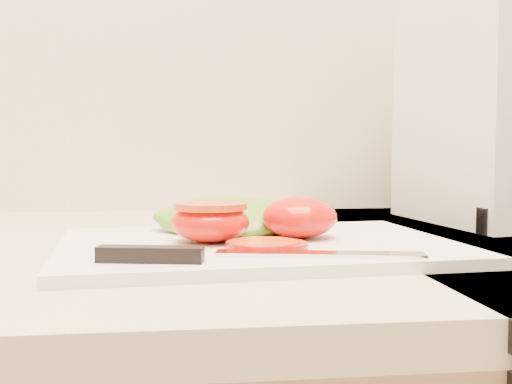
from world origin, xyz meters
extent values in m
cube|color=beige|center=(0.00, 1.68, 0.92)|extent=(3.92, 0.65, 0.03)
cube|color=silver|center=(0.06, 1.60, 0.94)|extent=(0.38, 0.29, 0.01)
ellipsoid|color=red|center=(0.10, 1.61, 0.96)|extent=(0.07, 0.07, 0.04)
ellipsoid|color=red|center=(0.01, 1.60, 0.96)|extent=(0.07, 0.07, 0.04)
cylinder|color=red|center=(0.01, 1.60, 0.97)|extent=(0.07, 0.07, 0.01)
cylinder|color=#DF5D11|center=(0.06, 1.55, 0.94)|extent=(0.06, 0.06, 0.01)
cylinder|color=#DF5D11|center=(0.07, 1.55, 0.94)|extent=(0.05, 0.05, 0.01)
ellipsoid|color=#5D9C29|center=(0.04, 1.67, 0.95)|extent=(0.18, 0.15, 0.03)
ellipsoid|color=#5D9C29|center=(0.08, 1.68, 0.95)|extent=(0.13, 0.12, 0.02)
cube|color=silver|center=(0.10, 1.51, 0.94)|extent=(0.17, 0.05, 0.00)
cube|color=black|center=(-0.04, 1.50, 0.95)|extent=(0.08, 0.03, 0.01)
cube|color=white|center=(0.41, 1.80, 1.08)|extent=(0.23, 0.27, 0.30)
camera|label=1|loc=(-0.02, 1.01, 1.03)|focal=45.00mm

